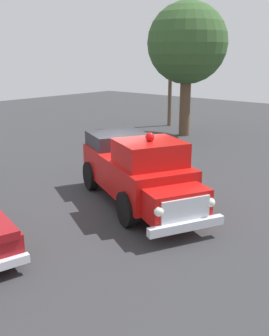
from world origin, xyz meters
The scene contains 4 objects.
ground_plane centered at (0.00, 0.00, 0.00)m, with size 60.00×60.00×0.00m, color #333335.
vintage_fire_truck centered at (-0.88, 0.13, 1.20)m, with size 6.31×4.53×2.59m.
oak_tree_left centered at (4.37, -10.54, 5.44)m, with size 4.73×4.73×7.86m.
utility_pole centered at (7.08, -12.71, 4.14)m, with size 1.29×1.28×7.99m.
Camera 1 is at (-8.71, 9.34, 4.80)m, focal length 40.89 mm.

